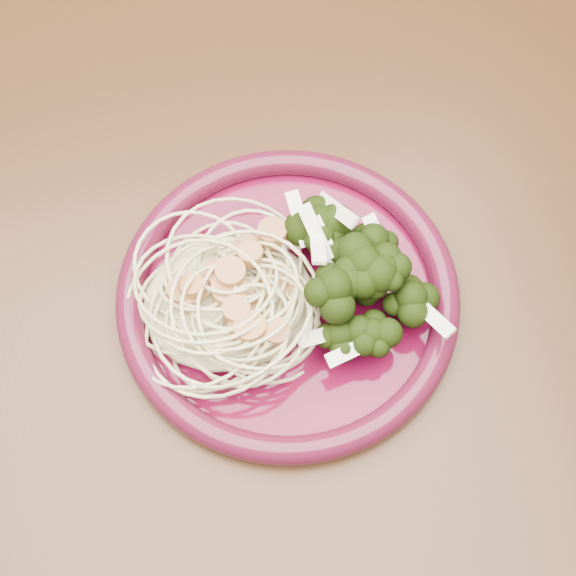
% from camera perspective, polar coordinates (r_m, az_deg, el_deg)
% --- Properties ---
extents(dining_table, '(1.20, 0.80, 0.75)m').
position_cam_1_polar(dining_table, '(0.66, -5.37, -2.76)').
color(dining_table, '#472814').
rests_on(dining_table, ground).
extents(dinner_plate, '(0.25, 0.25, 0.02)m').
position_cam_1_polar(dinner_plate, '(0.55, 0.00, -0.52)').
color(dinner_plate, '#550721').
rests_on(dinner_plate, dining_table).
extents(spaghetti_pile, '(0.13, 0.11, 0.03)m').
position_cam_1_polar(spaghetti_pile, '(0.54, -4.26, -0.55)').
color(spaghetti_pile, beige).
rests_on(spaghetti_pile, dinner_plate).
extents(scallop_cluster, '(0.12, 0.12, 0.04)m').
position_cam_1_polar(scallop_cluster, '(0.51, -4.50, 0.99)').
color(scallop_cluster, '#C68147').
rests_on(scallop_cluster, spaghetti_pile).
extents(broccoli_pile, '(0.09, 0.14, 0.05)m').
position_cam_1_polar(broccoli_pile, '(0.53, 5.24, 0.98)').
color(broccoli_pile, black).
rests_on(broccoli_pile, dinner_plate).
extents(onion_garnish, '(0.06, 0.09, 0.05)m').
position_cam_1_polar(onion_garnish, '(0.51, 5.52, 2.47)').
color(onion_garnish, white).
rests_on(onion_garnish, broccoli_pile).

